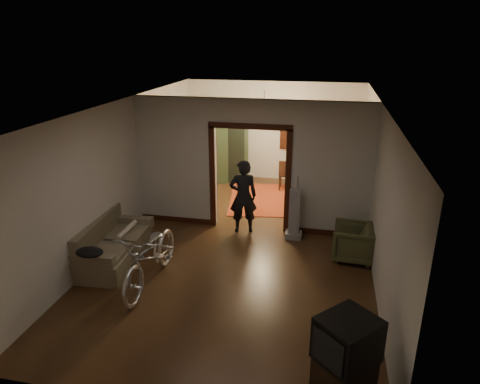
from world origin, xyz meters
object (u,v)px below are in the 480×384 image
(armchair, at_px, (353,242))
(desk, at_px, (310,174))
(sofa, at_px, (115,242))
(person, at_px, (243,196))
(locker, at_px, (231,149))
(bicycle, at_px, (151,256))

(armchair, distance_m, desk, 3.98)
(sofa, height_order, desk, sofa)
(person, height_order, locker, locker)
(locker, bearing_deg, person, -89.36)
(desk, bearing_deg, armchair, -95.11)
(sofa, bearing_deg, bicycle, -33.90)
(person, bearing_deg, sofa, 24.75)
(person, relative_size, desk, 1.46)
(sofa, xyz_separation_m, desk, (3.28, 4.87, -0.00))
(locker, height_order, desk, locker)
(bicycle, bearing_deg, desk, 67.31)
(bicycle, distance_m, desk, 5.91)
(person, xyz_separation_m, locker, (-1.02, 3.26, 0.14))
(sofa, bearing_deg, person, 37.46)
(person, distance_m, desk, 3.34)
(locker, bearing_deg, sofa, -118.20)
(armchair, bearing_deg, desk, -161.50)
(sofa, height_order, person, person)
(sofa, xyz_separation_m, armchair, (4.30, 1.03, -0.07))
(armchair, xyz_separation_m, locker, (-3.28, 4.03, 0.60))
(locker, relative_size, desk, 1.71)
(person, bearing_deg, armchair, 144.84)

